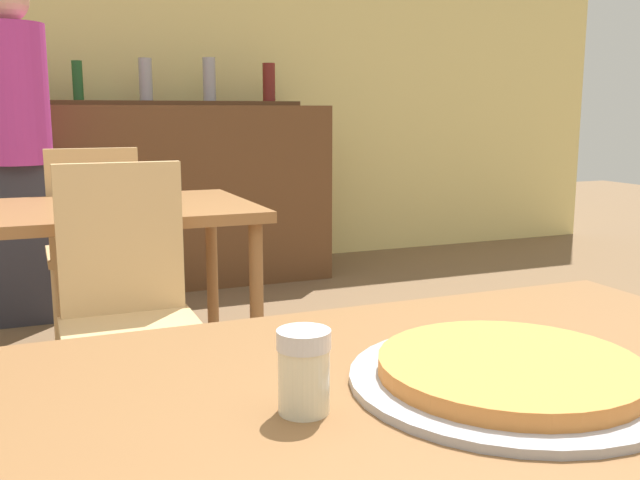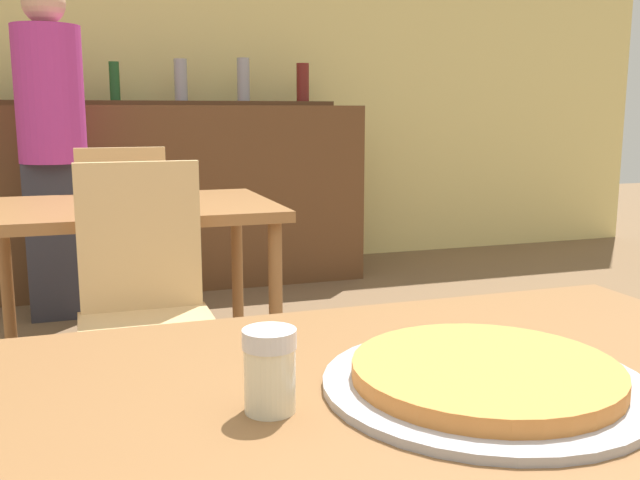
% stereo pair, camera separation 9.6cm
% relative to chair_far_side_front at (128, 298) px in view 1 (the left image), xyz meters
% --- Properties ---
extents(wall_back, '(8.00, 0.05, 2.80)m').
position_rel_chair_far_side_front_xyz_m(wall_back, '(0.27, 2.87, 0.86)').
color(wall_back, '#EAD684').
rests_on(wall_back, ground_plane).
extents(dining_table_near, '(1.19, 0.77, 0.73)m').
position_rel_chair_far_side_front_xyz_m(dining_table_near, '(0.27, -1.35, 0.11)').
color(dining_table_near, brown).
rests_on(dining_table_near, ground_plane).
extents(dining_table_far, '(1.07, 0.78, 0.75)m').
position_rel_chair_far_side_front_xyz_m(dining_table_far, '(0.00, 0.56, 0.13)').
color(dining_table_far, brown).
rests_on(dining_table_far, ground_plane).
extents(bar_counter, '(2.60, 0.56, 1.13)m').
position_rel_chair_far_side_front_xyz_m(bar_counter, '(0.27, 2.36, 0.03)').
color(bar_counter, brown).
rests_on(bar_counter, ground_plane).
extents(bar_back_shelf, '(2.39, 0.24, 0.31)m').
position_rel_chair_far_side_front_xyz_m(bar_back_shelf, '(0.29, 2.50, 0.66)').
color(bar_back_shelf, brown).
rests_on(bar_back_shelf, bar_counter).
extents(chair_far_side_front, '(0.40, 0.40, 0.94)m').
position_rel_chair_far_side_front_xyz_m(chair_far_side_front, '(0.00, 0.00, 0.00)').
color(chair_far_side_front, tan).
rests_on(chair_far_side_front, ground_plane).
extents(chair_far_side_back, '(0.40, 0.40, 0.94)m').
position_rel_chair_far_side_front_xyz_m(chair_far_side_back, '(0.00, 1.11, 0.00)').
color(chair_far_side_back, tan).
rests_on(chair_far_side_back, ground_plane).
extents(pizza_tray, '(0.43, 0.43, 0.04)m').
position_rel_chair_far_side_front_xyz_m(pizza_tray, '(0.33, -1.40, 0.21)').
color(pizza_tray, '#A3A3A8').
rests_on(pizza_tray, dining_table_near).
extents(cheese_shaker, '(0.07, 0.07, 0.10)m').
position_rel_chair_far_side_front_xyz_m(cheese_shaker, '(0.04, -1.38, 0.24)').
color(cheese_shaker, beige).
rests_on(cheese_shaker, dining_table_near).
extents(person_standing, '(0.34, 0.34, 1.73)m').
position_rel_chair_far_side_front_xyz_m(person_standing, '(-0.29, 1.78, 0.41)').
color(person_standing, '#2D2D38').
rests_on(person_standing, ground_plane).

